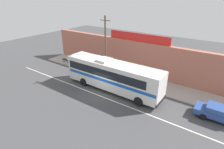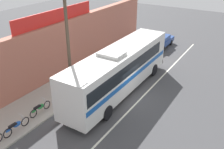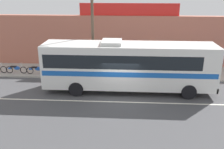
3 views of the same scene
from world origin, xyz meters
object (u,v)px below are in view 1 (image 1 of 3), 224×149
object	(u,v)px
motorcycle_black	(66,60)
motorcycle_red	(73,63)
utility_pole	(106,47)
motorcycle_green	(93,68)
intercity_bus	(112,74)
parked_car	(221,113)
motorcycle_purple	(82,65)

from	to	relation	value
motorcycle_black	motorcycle_red	bearing A→B (deg)	-0.62
utility_pole	motorcycle_black	xyz separation A→B (m)	(-8.69, 0.40, -3.82)
motorcycle_black	motorcycle_green	bearing A→B (deg)	1.09
motorcycle_green	motorcycle_black	bearing A→B (deg)	-178.91
intercity_bus	motorcycle_red	distance (m)	10.22
motorcycle_green	motorcycle_red	world-z (taller)	same
motorcycle_red	utility_pole	bearing A→B (deg)	-3.13
parked_car	utility_pole	bearing A→B (deg)	174.37
parked_car	motorcycle_red	distance (m)	21.29
intercity_bus	motorcycle_green	bearing A→B (deg)	151.96
intercity_bus	parked_car	world-z (taller)	intercity_bus
parked_car	motorcycle_purple	xyz separation A→B (m)	(-19.32, 1.71, -0.17)
utility_pole	motorcycle_red	xyz separation A→B (m)	(-6.89, 0.38, -3.82)
parked_car	motorcycle_black	size ratio (longest dim) A/B	2.31
intercity_bus	motorcycle_purple	size ratio (longest dim) A/B	6.30
motorcycle_green	utility_pole	bearing A→B (deg)	-10.21
motorcycle_purple	motorcycle_black	xyz separation A→B (m)	(-3.71, 0.10, 0.00)
utility_pole	motorcycle_black	distance (m)	9.51
motorcycle_black	motorcycle_green	world-z (taller)	same
motorcycle_purple	motorcycle_red	bearing A→B (deg)	177.57
intercity_bus	utility_pole	distance (m)	4.41
motorcycle_purple	intercity_bus	bearing A→B (deg)	-19.66
parked_car	motorcycle_red	world-z (taller)	parked_car
motorcycle_black	motorcycle_green	distance (m)	5.88
parked_car	motorcycle_black	bearing A→B (deg)	175.51
motorcycle_black	motorcycle_purple	bearing A→B (deg)	-1.55
motorcycle_purple	motorcycle_green	size ratio (longest dim) A/B	1.04
utility_pole	motorcycle_green	bearing A→B (deg)	169.79
motorcycle_black	intercity_bus	bearing A→B (deg)	-14.08
parked_car	utility_pole	size ratio (longest dim) A/B	0.54
intercity_bus	motorcycle_green	world-z (taller)	intercity_bus
motorcycle_green	motorcycle_red	distance (m)	4.07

